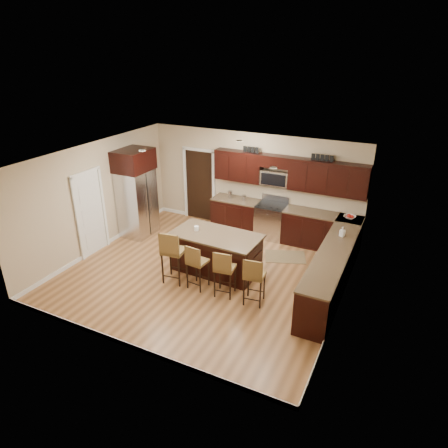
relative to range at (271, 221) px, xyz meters
The scene contains 24 objects.
floor 2.59m from the range, 105.51° to the right, with size 6.00×6.00×0.00m, color #9D6A3E.
ceiling 3.38m from the range, 105.51° to the right, with size 6.00×6.00×0.00m, color silver.
wall_back 1.15m from the range, 156.28° to the left, with size 6.00×6.00×0.00m, color #C1AD8B.
wall_left 4.51m from the range, 146.33° to the right, with size 5.50×5.50×0.00m, color #C1AD8B.
wall_right 3.49m from the range, 46.57° to the right, with size 5.50×5.50×0.00m, color #C1AD8B.
base_cabinets 1.58m from the range, 39.46° to the right, with size 4.02×3.96×0.92m.
upper_cabinets 1.42m from the range, 20.23° to the left, with size 4.00×0.33×0.80m.
range is the anchor object (origin of this frame).
microwave 1.16m from the range, 90.00° to the left, with size 0.76×0.31×0.40m, color silver.
doorway 2.41m from the range, behind, with size 0.85×0.03×2.06m, color black.
pantry_door 4.61m from the range, 143.07° to the right, with size 0.03×0.80×2.04m, color white.
letter_decor 1.84m from the range, 31.31° to the left, with size 2.20×0.03×0.15m, color black, non-canonical shape.
island 2.28m from the range, 102.95° to the right, with size 2.03×1.13×0.92m.
stool_left 3.29m from the range, 110.08° to the right, with size 0.51×0.51×1.22m.
stool_mid 3.12m from the range, 100.26° to the right, with size 0.42×0.42×1.02m.
stool_right 3.07m from the range, 88.19° to the right, with size 0.44×0.44×1.05m.
refrigerator 3.66m from the range, 157.04° to the right, with size 0.79×0.96×2.35m.
floor_mat 1.26m from the range, 51.61° to the right, with size 0.98×0.65×0.01m, color olive.
fruit_bowl 2.05m from the range, ahead, with size 0.28×0.28×0.07m, color silver.
soap_bottle 2.36m from the range, 28.10° to the right, with size 0.10×0.10×0.22m, color #B2B2B2.
canister_tall 1.33m from the range, behind, with size 0.12×0.12×0.21m, color silver.
canister_short 0.95m from the range, behind, with size 0.11×0.11×0.15m, color silver.
island_jar 2.49m from the range, 114.46° to the right, with size 0.10×0.10×0.10m, color white.
stool_extra 3.16m from the range, 76.30° to the right, with size 0.44×0.44×1.05m.
Camera 1 is at (3.84, -6.87, 4.77)m, focal length 32.00 mm.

